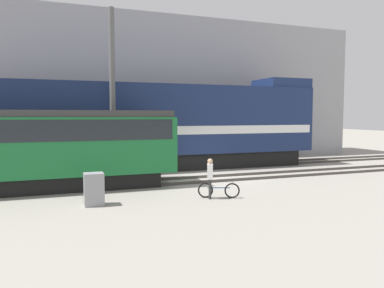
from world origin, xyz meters
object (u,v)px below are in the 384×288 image
at_px(freight_locomotive, 152,126).
at_px(bicycle, 219,190).
at_px(signal_box, 94,189).
at_px(person, 210,175).
at_px(utility_pole_left, 112,94).
at_px(streetcar, 37,145).

distance_m(freight_locomotive, bicycle, 8.85).
bearing_deg(bicycle, signal_box, 174.65).
bearing_deg(person, signal_box, 174.39).
bearing_deg(freight_locomotive, signal_box, -117.67).
bearing_deg(utility_pole_left, person, -65.20).
height_order(streetcar, person, streetcar).
xyz_separation_m(freight_locomotive, utility_pole_left, (-2.66, -2.27, 1.73)).
xyz_separation_m(bicycle, utility_pole_left, (-3.25, 6.24, 4.10)).
height_order(streetcar, utility_pole_left, utility_pole_left).
relative_size(bicycle, utility_pole_left, 0.18).
bearing_deg(signal_box, utility_pole_left, 74.88).
relative_size(freight_locomotive, bicycle, 13.61).
bearing_deg(freight_locomotive, utility_pole_left, -139.56).
distance_m(freight_locomotive, person, 8.66).
relative_size(streetcar, person, 7.47).
relative_size(bicycle, person, 0.98).
bearing_deg(person, bicycle, -2.21).
bearing_deg(freight_locomotive, streetcar, -144.04).
bearing_deg(utility_pole_left, freight_locomotive, 40.44).
xyz_separation_m(person, signal_box, (-4.44, 0.44, -0.37)).
distance_m(streetcar, signal_box, 4.30).
xyz_separation_m(freight_locomotive, streetcar, (-6.25, -4.53, -0.66)).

